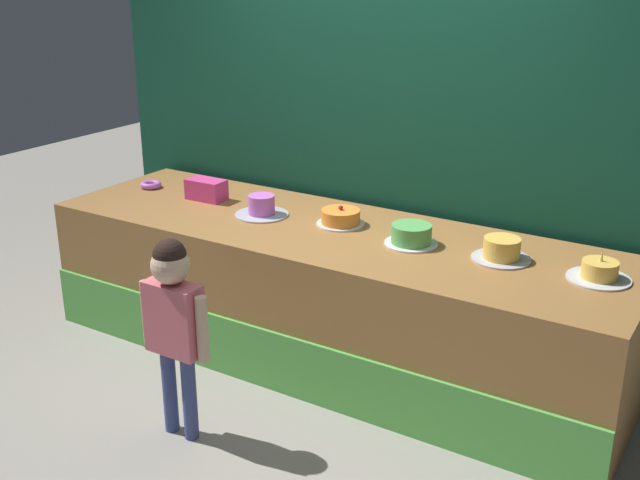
{
  "coord_description": "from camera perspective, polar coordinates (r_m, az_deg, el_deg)",
  "views": [
    {
      "loc": [
        2.18,
        -3.1,
        2.3
      ],
      "look_at": [
        0.05,
        0.31,
        0.82
      ],
      "focal_mm": 43.54,
      "sensor_mm": 36.0,
      "label": 1
    }
  ],
  "objects": [
    {
      "name": "stage_platform",
      "position": [
        4.62,
        0.79,
        -3.99
      ],
      "size": [
        3.5,
        1.06,
        0.81
      ],
      "color": "#9E6B38",
      "rests_on": "ground_plane"
    },
    {
      "name": "curtain_backdrop",
      "position": [
        4.83,
        4.77,
        10.82
      ],
      "size": [
        4.09,
        0.08,
        3.03
      ],
      "primitive_type": "cube",
      "color": "#144C38",
      "rests_on": "ground_plane"
    },
    {
      "name": "cake_left",
      "position": [
        4.55,
        1.53,
        1.66
      ],
      "size": [
        0.29,
        0.29,
        0.12
      ],
      "color": "silver",
      "rests_on": "stage_platform"
    },
    {
      "name": "donut",
      "position": [
        5.41,
        -12.33,
        3.98
      ],
      "size": [
        0.14,
        0.14,
        0.04
      ],
      "primitive_type": "torus",
      "color": "#CC66D8",
      "rests_on": "stage_platform"
    },
    {
      "name": "pink_box",
      "position": [
        5.07,
        -8.35,
        3.69
      ],
      "size": [
        0.26,
        0.15,
        0.13
      ],
      "primitive_type": "cube",
      "rotation": [
        0.0,
        0.0,
        0.03
      ],
      "color": "#E23E8F",
      "rests_on": "stage_platform"
    },
    {
      "name": "cake_far_left",
      "position": [
        4.72,
        -4.32,
        2.43
      ],
      "size": [
        0.33,
        0.33,
        0.13
      ],
      "color": "silver",
      "rests_on": "stage_platform"
    },
    {
      "name": "ground_plane",
      "position": [
        4.43,
        -2.77,
        -11.07
      ],
      "size": [
        12.0,
        12.0,
        0.0
      ],
      "primitive_type": "plane",
      "color": "gray"
    },
    {
      "name": "cake_center",
      "position": [
        4.26,
        6.73,
        0.36
      ],
      "size": [
        0.29,
        0.29,
        0.11
      ],
      "color": "white",
      "rests_on": "stage_platform"
    },
    {
      "name": "child_figure",
      "position": [
        3.81,
        -10.7,
        -5.23
      ],
      "size": [
        0.41,
        0.19,
        1.06
      ],
      "color": "#3F4C8C",
      "rests_on": "ground_plane"
    },
    {
      "name": "cake_right",
      "position": [
        4.13,
        13.21,
        -0.72
      ],
      "size": [
        0.31,
        0.31,
        0.12
      ],
      "color": "silver",
      "rests_on": "stage_platform"
    },
    {
      "name": "cake_far_right",
      "position": [
        4.02,
        19.85,
        -2.21
      ],
      "size": [
        0.31,
        0.31,
        0.15
      ],
      "color": "silver",
      "rests_on": "stage_platform"
    }
  ]
}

